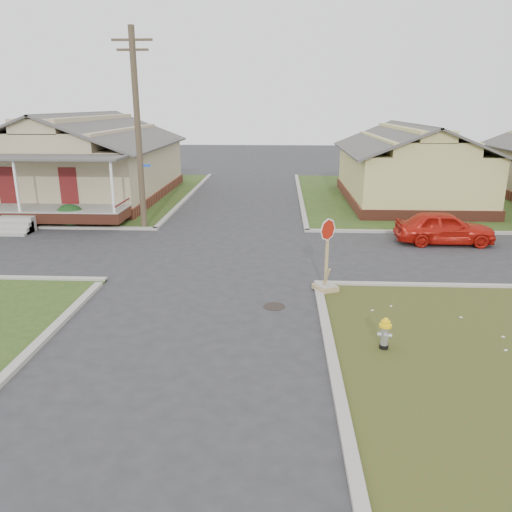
{
  "coord_description": "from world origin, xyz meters",
  "views": [
    {
      "loc": [
        2.35,
        -14.17,
        5.74
      ],
      "look_at": [
        1.59,
        1.0,
        1.1
      ],
      "focal_mm": 35.0,
      "sensor_mm": 36.0,
      "label": 1
    }
  ],
  "objects_px": {
    "red_sedan": "(444,228)",
    "utility_pole": "(138,129)",
    "fire_hydrant": "(385,332)",
    "stop_sign": "(326,275)"
  },
  "relations": [
    {
      "from": "utility_pole",
      "to": "stop_sign",
      "type": "relative_size",
      "value": 3.83
    },
    {
      "from": "fire_hydrant",
      "to": "red_sedan",
      "type": "height_order",
      "value": "red_sedan"
    },
    {
      "from": "utility_pole",
      "to": "red_sedan",
      "type": "xyz_separation_m",
      "value": [
        13.53,
        -2.03,
        -3.97
      ]
    },
    {
      "from": "utility_pole",
      "to": "stop_sign",
      "type": "bearing_deg",
      "value": -45.18
    },
    {
      "from": "stop_sign",
      "to": "red_sedan",
      "type": "relative_size",
      "value": 0.58
    },
    {
      "from": "red_sedan",
      "to": "utility_pole",
      "type": "bearing_deg",
      "value": 82.1
    },
    {
      "from": "stop_sign",
      "to": "red_sedan",
      "type": "bearing_deg",
      "value": 23.36
    },
    {
      "from": "red_sedan",
      "to": "fire_hydrant",
      "type": "bearing_deg",
      "value": 156.66
    },
    {
      "from": "fire_hydrant",
      "to": "stop_sign",
      "type": "relative_size",
      "value": 0.34
    },
    {
      "from": "red_sedan",
      "to": "stop_sign",
      "type": "bearing_deg",
      "value": 138.18
    }
  ]
}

